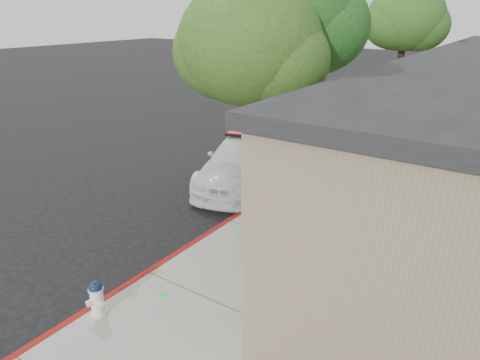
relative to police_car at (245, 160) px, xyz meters
name	(u,v)px	position (x,y,z in m)	size (l,w,h in m)	color
ground	(146,277)	(1.34, -5.90, -0.79)	(120.00, 120.00, 0.00)	black
sidewalk	(278,239)	(2.94, -2.90, -0.72)	(3.20, 60.00, 0.15)	gray
red_curb	(228,223)	(1.40, -2.90, -0.71)	(0.14, 60.00, 0.16)	maroon
police_car	(245,160)	(0.00, 0.00, 0.00)	(3.71, 5.85, 1.70)	silver
fire_hydrant	(97,298)	(1.69, -7.42, -0.29)	(0.41, 0.35, 0.71)	white
street_tree_near	(250,50)	(2.08, -2.95, 3.81)	(3.57, 3.26, 5.96)	black
street_tree_mid	(291,18)	(2.06, -1.03, 4.44)	(3.84, 3.53, 6.74)	black
street_tree_far	(406,21)	(2.08, 9.55, 4.15)	(3.56, 3.37, 6.38)	black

